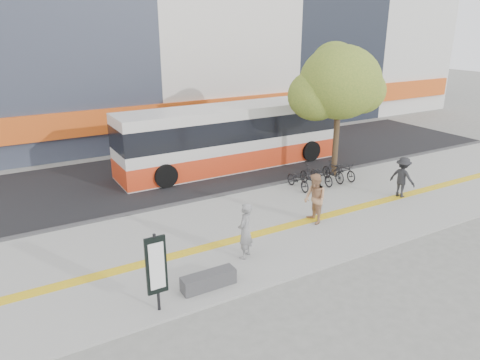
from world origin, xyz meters
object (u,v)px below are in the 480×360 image
bench (209,280)px  pedestrian_tan (315,199)px  street_tree (338,84)px  seated_woman (245,231)px  pedestrian_dark (402,177)px  signboard (156,267)px  bus (232,138)px

bench → pedestrian_tan: size_ratio=0.84×
street_tree → pedestrian_tan: 6.91m
street_tree → seated_woman: bearing=-147.8°
seated_woman → pedestrian_tan: bearing=157.4°
street_tree → pedestrian_dark: size_ratio=3.58×
signboard → pedestrian_dark: (11.94, 2.50, -0.41)m
street_tree → seated_woman: street_tree is taller
pedestrian_tan → signboard: bearing=-61.6°
signboard → seated_woman: bearing=21.0°
bus → pedestrian_tan: 7.78m
bench → pedestrian_dark: 10.59m
signboard → pedestrian_tan: bearing=18.1°
pedestrian_tan → pedestrian_dark: bearing=102.9°
signboard → bus: (7.79, 10.01, 0.19)m
street_tree → pedestrian_dark: 5.25m
bench → signboard: bearing=-169.2°
bus → pedestrian_dark: size_ratio=6.79×
bus → pedestrian_dark: 8.59m
signboard → seated_woman: signboard is taller
bus → street_tree: bearing=-45.7°
bench → pedestrian_dark: (10.34, 2.20, 0.66)m
bench → street_tree: bearing=31.6°
street_tree → bus: bearing=134.3°
street_tree → pedestrian_tan: size_ratio=3.32×
pedestrian_tan → pedestrian_dark: size_ratio=1.08×
signboard → pedestrian_dark: 12.21m
bench → street_tree: size_ratio=0.25×
pedestrian_dark → seated_woman: bearing=85.9°
signboard → street_tree: size_ratio=0.35×
bus → bench: bearing=-122.5°
bench → signboard: signboard is taller
signboard → pedestrian_dark: bearing=11.8°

